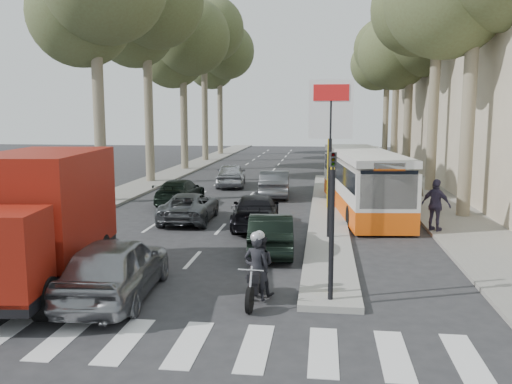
% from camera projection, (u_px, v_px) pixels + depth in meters
% --- Properties ---
extents(ground, '(120.00, 120.00, 0.00)m').
position_uv_depth(ground, '(208.00, 281.00, 14.53)').
color(ground, '#28282B').
rests_on(ground, ground).
extents(sidewalk_right, '(3.20, 70.00, 0.12)m').
position_uv_depth(sidewalk_right, '(403.00, 176.00, 38.01)').
color(sidewalk_right, gray).
rests_on(sidewalk_right, ground).
extents(median_left, '(2.40, 64.00, 0.12)m').
position_uv_depth(median_left, '(184.00, 169.00, 43.00)').
color(median_left, gray).
rests_on(median_left, ground).
extents(traffic_island, '(1.50, 26.00, 0.16)m').
position_uv_depth(traffic_island, '(327.00, 209.00, 24.92)').
color(traffic_island, gray).
rests_on(traffic_island, ground).
extents(building_far, '(11.00, 20.00, 16.00)m').
position_uv_depth(building_far, '(477.00, 70.00, 44.85)').
color(building_far, '#B7A88E').
rests_on(building_far, ground).
extents(billboard, '(1.50, 12.10, 5.60)m').
position_uv_depth(billboard, '(330.00, 135.00, 18.51)').
color(billboard, yellow).
rests_on(billboard, ground).
extents(traffic_light_island, '(0.16, 0.41, 3.60)m').
position_uv_depth(traffic_light_island, '(332.00, 201.00, 12.30)').
color(traffic_light_island, black).
rests_on(traffic_light_island, ground).
extents(tree_l_b, '(7.40, 7.20, 14.88)m').
position_uv_depth(tree_l_b, '(148.00, 6.00, 33.67)').
color(tree_l_b, '#6B604C').
rests_on(tree_l_b, ground).
extents(tree_l_c, '(7.40, 7.20, 13.71)m').
position_uv_depth(tree_l_c, '(185.00, 40.00, 41.64)').
color(tree_l_c, '#6B604C').
rests_on(tree_l_c, ground).
extents(tree_l_d, '(7.40, 7.20, 15.66)m').
position_uv_depth(tree_l_d, '(205.00, 32.00, 49.26)').
color(tree_l_d, '#6B604C').
rests_on(tree_l_d, ground).
extents(tree_l_e, '(7.40, 7.20, 14.49)m').
position_uv_depth(tree_l_e, '(221.00, 53.00, 57.28)').
color(tree_l_e, '#6B604C').
rests_on(tree_l_e, ground).
extents(tree_r_c, '(7.40, 7.20, 13.32)m').
position_uv_depth(tree_r_c, '(413.00, 37.00, 37.66)').
color(tree_r_c, '#6B604C').
rests_on(tree_r_c, ground).
extents(tree_r_d, '(7.40, 7.20, 14.88)m').
position_uv_depth(tree_r_d, '(399.00, 33.00, 45.30)').
color(tree_r_d, '#6B604C').
rests_on(tree_r_d, ground).
extents(tree_r_e, '(7.40, 7.20, 14.10)m').
position_uv_depth(tree_r_e, '(389.00, 52.00, 53.24)').
color(tree_r_e, '#6B604C').
rests_on(tree_r_e, ground).
extents(silver_hatchback, '(2.09, 4.65, 1.55)m').
position_uv_depth(silver_hatchback, '(115.00, 267.00, 13.07)').
color(silver_hatchback, gray).
rests_on(silver_hatchback, ground).
extents(dark_hatchback, '(1.70, 4.01, 1.29)m').
position_uv_depth(dark_hatchback, '(271.00, 233.00, 17.39)').
color(dark_hatchback, black).
rests_on(dark_hatchback, ground).
extents(queue_car_a, '(2.14, 4.36, 1.19)m').
position_uv_depth(queue_car_a, '(189.00, 207.00, 22.55)').
color(queue_car_a, '#4F5357').
rests_on(queue_car_a, ground).
extents(queue_car_b, '(2.22, 4.63, 1.30)m').
position_uv_depth(queue_car_b, '(256.00, 211.00, 21.26)').
color(queue_car_b, black).
rests_on(queue_car_b, ground).
extents(queue_car_c, '(2.18, 4.42, 1.45)m').
position_uv_depth(queue_car_c, '(231.00, 175.00, 33.15)').
color(queue_car_c, '#A6A9AE').
rests_on(queue_car_c, ground).
extents(queue_car_d, '(1.75, 4.39, 1.42)m').
position_uv_depth(queue_car_d, '(275.00, 184.00, 29.10)').
color(queue_car_d, '#52555A').
rests_on(queue_car_d, ground).
extents(queue_car_e, '(1.76, 4.29, 1.24)m').
position_uv_depth(queue_car_e, '(180.00, 191.00, 26.78)').
color(queue_car_e, black).
rests_on(queue_car_e, ground).
extents(red_truck, '(3.16, 6.71, 3.45)m').
position_uv_depth(red_truck, '(37.00, 217.00, 13.85)').
color(red_truck, black).
rests_on(red_truck, ground).
extents(city_bus, '(3.42, 10.84, 2.81)m').
position_uv_depth(city_bus, '(363.00, 180.00, 24.51)').
color(city_bus, '#F2560D').
rests_on(city_bus, ground).
extents(motorcycle, '(0.75, 2.02, 1.72)m').
position_uv_depth(motorcycle, '(258.00, 268.00, 12.97)').
color(motorcycle, black).
rests_on(motorcycle, ground).
extents(pedestrian_near, '(1.24, 1.13, 1.94)m').
position_uv_depth(pedestrian_near, '(436.00, 205.00, 20.04)').
color(pedestrian_near, '#383049').
rests_on(pedestrian_near, sidewalk_right).
extents(pedestrian_far, '(1.14, 0.99, 1.64)m').
position_uv_depth(pedestrian_far, '(415.00, 191.00, 24.70)').
color(pedestrian_far, '#6D6351').
rests_on(pedestrian_far, sidewalk_right).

